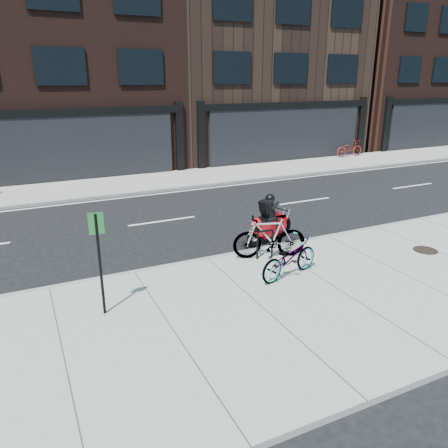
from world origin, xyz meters
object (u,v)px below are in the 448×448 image
motorcycle (272,221)px  sign_post (99,255)px  bicycle_front (289,258)px  bike_rack (265,242)px  bicycle_far (349,148)px  manhole_cover (425,250)px  bicycle_rear (269,237)px

motorcycle → sign_post: bearing=-175.2°
bicycle_front → sign_post: (-4.41, 0.14, 0.82)m
bike_rack → bicycle_front: size_ratio=0.44×
motorcycle → bicycle_far: size_ratio=1.03×
manhole_cover → bike_rack: bearing=161.2°
bicycle_front → bicycle_rear: 1.24m
bicycle_front → motorcycle: motorcycle is taller
bike_rack → sign_post: bearing=-166.4°
bike_rack → motorcycle: motorcycle is taller
motorcycle → bicycle_rear: bearing=-143.3°
bicycle_rear → bicycle_far: size_ratio=1.05×
manhole_cover → bicycle_rear: bearing=160.6°
bicycle_rear → motorcycle: motorcycle is taller
bicycle_far → manhole_cover: (-8.41, -12.97, -0.48)m
manhole_cover → sign_post: sign_post is taller
bicycle_rear → sign_post: size_ratio=0.91×
manhole_cover → motorcycle: bearing=138.8°
bike_rack → bicycle_rear: bearing=0.0°
motorcycle → sign_post: size_ratio=0.89×
bicycle_front → bicycle_far: (12.81, 12.70, 0.01)m
bicycle_rear → manhole_cover: bearing=88.2°
bicycle_rear → bicycle_far: (12.63, 11.49, -0.10)m
bike_rack → bicycle_front: (-0.04, -1.22, 0.01)m
bike_rack → motorcycle: bearing=52.3°
bicycle_rear → bicycle_far: 17.08m
bicycle_rear → sign_post: bearing=-59.1°
bicycle_far → sign_post: size_ratio=0.86×
bicycle_rear → sign_post: sign_post is taller
bike_rack → manhole_cover: bearing=-18.8°
bicycle_front → bicycle_far: bearing=-59.7°
bicycle_front → sign_post: sign_post is taller
bicycle_front → bicycle_far: bicycle_far is taller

